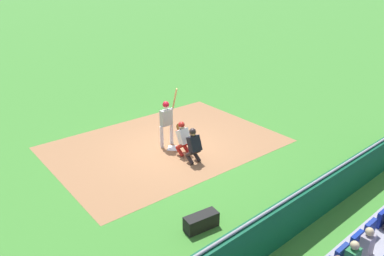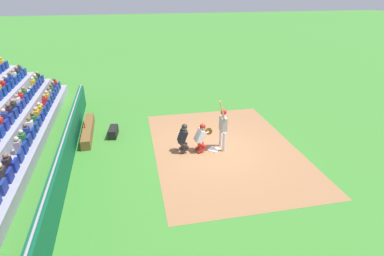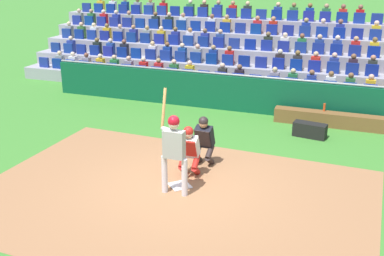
% 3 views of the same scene
% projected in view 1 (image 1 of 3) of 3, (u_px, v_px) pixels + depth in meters
% --- Properties ---
extents(ground_plane, '(160.00, 160.00, 0.00)m').
position_uv_depth(ground_plane, '(174.00, 149.00, 14.28)').
color(ground_plane, '#3C822E').
extents(infield_dirt_patch, '(8.74, 6.36, 0.01)m').
position_uv_depth(infield_dirt_patch, '(166.00, 144.00, 14.62)').
color(infield_dirt_patch, '#9C6B46').
rests_on(infield_dirt_patch, ground_plane).
extents(home_plate_marker, '(0.62, 0.62, 0.02)m').
position_uv_depth(home_plate_marker, '(174.00, 148.00, 14.27)').
color(home_plate_marker, white).
rests_on(home_plate_marker, infield_dirt_patch).
extents(batter_at_plate, '(0.63, 0.45, 2.32)m').
position_uv_depth(batter_at_plate, '(167.00, 118.00, 14.08)').
color(batter_at_plate, silver).
rests_on(batter_at_plate, ground_plane).
extents(catcher_crouching, '(0.48, 0.73, 1.29)m').
position_uv_depth(catcher_crouching, '(183.00, 136.00, 13.60)').
color(catcher_crouching, '#B21F19').
rests_on(catcher_crouching, ground_plane).
extents(home_plate_umpire, '(0.48, 0.47, 1.30)m').
position_uv_depth(home_plate_umpire, '(194.00, 144.00, 13.01)').
color(home_plate_umpire, '#2C2221').
rests_on(home_plate_umpire, ground_plane).
extents(dugout_wall, '(14.27, 0.24, 1.27)m').
position_uv_depth(dugout_wall, '(311.00, 203.00, 9.94)').
color(dugout_wall, '#0D5032').
rests_on(dugout_wall, ground_plane).
extents(dugout_bench, '(3.31, 0.40, 0.44)m').
position_uv_depth(dugout_bench, '(221.00, 252.00, 8.78)').
color(dugout_bench, brown).
rests_on(dugout_bench, ground_plane).
extents(water_bottle_on_bench, '(0.07, 0.07, 0.24)m').
position_uv_depth(water_bottle_on_bench, '(229.00, 239.00, 8.69)').
color(water_bottle_on_bench, '#CF481D').
rests_on(water_bottle_on_bench, dugout_bench).
extents(equipment_duffel_bag, '(0.98, 0.50, 0.42)m').
position_uv_depth(equipment_duffel_bag, '(201.00, 222.00, 9.85)').
color(equipment_duffel_bag, black).
rests_on(equipment_duffel_bag, ground_plane).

